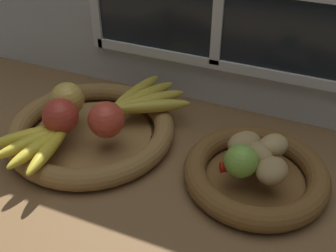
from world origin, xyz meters
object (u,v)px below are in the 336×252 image
at_px(banana_bunch_back, 144,99).
at_px(chili_pepper, 250,166).
at_px(fruit_bowl_right, 256,174).
at_px(potato_back, 273,146).
at_px(lime_near, 241,161).
at_px(banana_bunch_front, 38,142).
at_px(apple_golden_left, 67,99).
at_px(fruit_bowl_left, 92,130).
at_px(potato_oblong, 244,143).
at_px(apple_red_front, 60,116).
at_px(apple_red_right, 106,120).
at_px(potato_large, 259,155).
at_px(potato_small, 272,171).

xyz_separation_m(banana_bunch_back, chili_pepper, (0.29, -0.13, -0.01)).
height_order(fruit_bowl_right, potato_back, potato_back).
bearing_deg(lime_near, banana_bunch_front, -168.32).
bearing_deg(apple_golden_left, banana_bunch_back, 35.39).
distance_m(banana_bunch_front, lime_near, 0.41).
height_order(fruit_bowl_left, potato_oblong, potato_oblong).
xyz_separation_m(apple_red_front, banana_bunch_back, (0.12, 0.16, -0.02)).
xyz_separation_m(apple_golden_left, apple_red_right, (0.12, -0.04, 0.00)).
distance_m(banana_bunch_front, banana_bunch_back, 0.27).
bearing_deg(lime_near, banana_bunch_back, 151.34).
bearing_deg(lime_near, potato_oblong, 98.65).
distance_m(apple_red_front, potato_large, 0.42).
distance_m(fruit_bowl_left, chili_pepper, 0.37).
xyz_separation_m(apple_golden_left, potato_large, (0.44, -0.01, -0.01)).
bearing_deg(banana_bunch_back, potato_large, -20.34).
xyz_separation_m(fruit_bowl_right, potato_large, (0.00, -0.00, 0.05)).
distance_m(fruit_bowl_right, apple_red_right, 0.33).
height_order(fruit_bowl_left, potato_large, potato_large).
height_order(potato_oblong, potato_large, potato_large).
distance_m(apple_red_front, potato_oblong, 0.39).
bearing_deg(lime_near, potato_back, 61.02).
bearing_deg(potato_oblong, fruit_bowl_left, -175.39).
bearing_deg(potato_oblong, lime_near, -81.35).
bearing_deg(potato_back, potato_oblong, -164.05).
relative_size(apple_red_right, potato_small, 1.14).
relative_size(fruit_bowl_left, potato_small, 5.55).
relative_size(apple_golden_left, banana_bunch_front, 0.44).
bearing_deg(apple_golden_left, fruit_bowl_left, -8.62).
distance_m(fruit_bowl_left, fruit_bowl_right, 0.38).
bearing_deg(banana_bunch_front, chili_pepper, 13.63).
relative_size(apple_red_front, potato_small, 1.14).
xyz_separation_m(fruit_bowl_right, banana_bunch_back, (-0.30, 0.11, 0.04)).
xyz_separation_m(fruit_bowl_right, lime_near, (-0.03, -0.04, 0.06)).
height_order(apple_red_right, banana_bunch_back, apple_red_right).
bearing_deg(potato_large, apple_red_right, -174.99).
distance_m(banana_bunch_front, chili_pepper, 0.43).
xyz_separation_m(fruit_bowl_right, apple_red_front, (-0.41, -0.05, 0.06)).
relative_size(apple_red_right, lime_near, 1.22).
height_order(fruit_bowl_right, apple_golden_left, apple_golden_left).
bearing_deg(banana_bunch_back, chili_pepper, -24.47).
xyz_separation_m(fruit_bowl_left, potato_back, (0.40, 0.04, 0.05)).
distance_m(banana_bunch_back, potato_oblong, 0.27).
relative_size(fruit_bowl_left, apple_golden_left, 4.93).
bearing_deg(apple_red_front, potato_large, 7.38).
distance_m(fruit_bowl_left, potato_large, 0.38).
bearing_deg(potato_back, fruit_bowl_right, -114.44).
distance_m(apple_golden_left, potato_oblong, 0.40).
xyz_separation_m(potato_large, lime_near, (-0.03, -0.04, 0.01)).
height_order(apple_red_front, potato_small, apple_red_front).
relative_size(apple_red_right, banana_bunch_front, 0.45).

